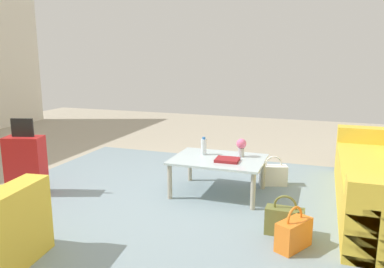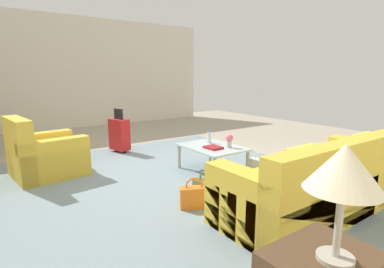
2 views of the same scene
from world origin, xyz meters
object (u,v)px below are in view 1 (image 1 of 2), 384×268
at_px(suitcase_red, 26,163).
at_px(handbag_white, 273,175).
at_px(water_bottle, 204,147).
at_px(coffee_table, 218,163).
at_px(handbag_orange, 294,234).
at_px(handbag_olive, 284,221).
at_px(coffee_table_book, 227,160).
at_px(flower_vase, 241,146).

distance_m(suitcase_red, handbag_white, 2.82).
xyz_separation_m(water_bottle, suitcase_red, (1.80, 0.80, -0.14)).
relative_size(coffee_table, handbag_orange, 2.77).
relative_size(water_bottle, handbag_olive, 0.57).
bearing_deg(handbag_white, coffee_table, 42.56).
height_order(coffee_table, water_bottle, water_bottle).
bearing_deg(coffee_table_book, suitcase_red, 14.11).
bearing_deg(coffee_table_book, handbag_white, -128.27).
bearing_deg(handbag_olive, handbag_white, -78.40).
bearing_deg(coffee_table, handbag_white, -137.44).
distance_m(coffee_table, flower_vase, 0.32).
height_order(water_bottle, handbag_olive, water_bottle).
relative_size(suitcase_red, handbag_orange, 2.37).
xyz_separation_m(handbag_white, handbag_orange, (-0.35, 1.48, 0.00)).
height_order(handbag_white, handbag_orange, same).
distance_m(coffee_table, water_bottle, 0.27).
distance_m(suitcase_red, handbag_olive, 2.81).
height_order(coffee_table_book, handbag_orange, coffee_table_book).
height_order(handbag_olive, handbag_white, same).
relative_size(coffee_table_book, handbag_olive, 0.69).
bearing_deg(handbag_orange, suitcase_red, -5.58).
distance_m(coffee_table, coffee_table_book, 0.16).
height_order(water_bottle, handbag_white, water_bottle).
relative_size(flower_vase, handbag_white, 0.57).
distance_m(coffee_table_book, suitcase_red, 2.21).
bearing_deg(coffee_table_book, handbag_olive, 132.60).
bearing_deg(handbag_olive, flower_vase, -57.68).
height_order(flower_vase, handbag_olive, flower_vase).
relative_size(water_bottle, flower_vase, 1.00).
bearing_deg(handbag_orange, coffee_table, -47.79).
xyz_separation_m(flower_vase, handbag_olive, (-0.58, 0.91, -0.40)).
bearing_deg(suitcase_red, handbag_olive, 178.73).
relative_size(suitcase_red, handbag_white, 2.37).
relative_size(coffee_table, handbag_olive, 2.77).
xyz_separation_m(water_bottle, handbag_olive, (-1.00, 0.86, -0.37)).
xyz_separation_m(suitcase_red, handbag_white, (-2.54, -1.20, -0.23)).
xyz_separation_m(coffee_table, handbag_orange, (-0.89, 0.98, -0.23)).
distance_m(coffee_table_book, handbag_white, 0.77).
xyz_separation_m(coffee_table, suitcase_red, (2.00, 0.70, -0.00)).
distance_m(coffee_table, handbag_orange, 1.35).
relative_size(coffee_table_book, flower_vase, 1.20).
xyz_separation_m(suitcase_red, handbag_orange, (-2.89, 0.28, -0.23)).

